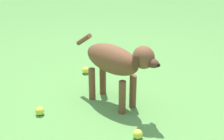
{
  "coord_description": "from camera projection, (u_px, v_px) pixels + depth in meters",
  "views": [
    {
      "loc": [
        -2.13,
        -1.0,
        1.38
      ],
      "look_at": [
        0.04,
        -0.02,
        0.28
      ],
      "focal_mm": 55.46,
      "sensor_mm": 36.0,
      "label": 1
    }
  ],
  "objects": [
    {
      "name": "ground",
      "position": [
        107.0,
        104.0,
        2.71
      ],
      "size": [
        14.0,
        14.0,
        0.0
      ],
      "primitive_type": "plane",
      "color": "#548C42"
    },
    {
      "name": "dog",
      "position": [
        117.0,
        62.0,
        2.56
      ],
      "size": [
        0.36,
        0.78,
        0.55
      ],
      "rotation": [
        0.0,
        0.0,
        4.39
      ],
      "color": "brown",
      "rests_on": "ground"
    },
    {
      "name": "tennis_ball_0",
      "position": [
        138.0,
        134.0,
        2.29
      ],
      "size": [
        0.07,
        0.07,
        0.07
      ],
      "primitive_type": "sphere",
      "color": "#C5D43B",
      "rests_on": "ground"
    },
    {
      "name": "tennis_ball_1",
      "position": [
        86.0,
        70.0,
        3.21
      ],
      "size": [
        0.07,
        0.07,
        0.07
      ],
      "primitive_type": "sphere",
      "color": "#D5D93A",
      "rests_on": "ground"
    },
    {
      "name": "tennis_ball_2",
      "position": [
        40.0,
        111.0,
        2.56
      ],
      "size": [
        0.07,
        0.07,
        0.07
      ],
      "primitive_type": "sphere",
      "color": "#C8D73B",
      "rests_on": "ground"
    },
    {
      "name": "tennis_ball_4",
      "position": [
        102.0,
        59.0,
        3.45
      ],
      "size": [
        0.07,
        0.07,
        0.07
      ],
      "primitive_type": "sphere",
      "color": "#CFD63D",
      "rests_on": "ground"
    }
  ]
}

